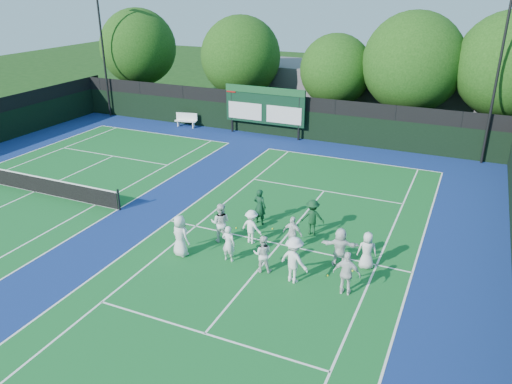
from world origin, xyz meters
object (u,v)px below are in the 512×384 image
at_px(bench, 186,119).
at_px(coach_left, 260,207).
at_px(scoreboard, 264,106).
at_px(tennis_net, 33,183).

height_order(bench, coach_left, coach_left).
xyz_separation_m(scoreboard, bench, (-6.41, -0.21, -1.62)).
relative_size(tennis_net, bench, 6.55).
relative_size(tennis_net, coach_left, 6.65).
xyz_separation_m(tennis_net, bench, (0.57, 14.38, 0.08)).
bearing_deg(scoreboard, coach_left, -67.47).
relative_size(scoreboard, bench, 3.48).
bearing_deg(tennis_net, bench, 87.72).
distance_m(tennis_net, coach_left, 12.52).
relative_size(scoreboard, coach_left, 3.53).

